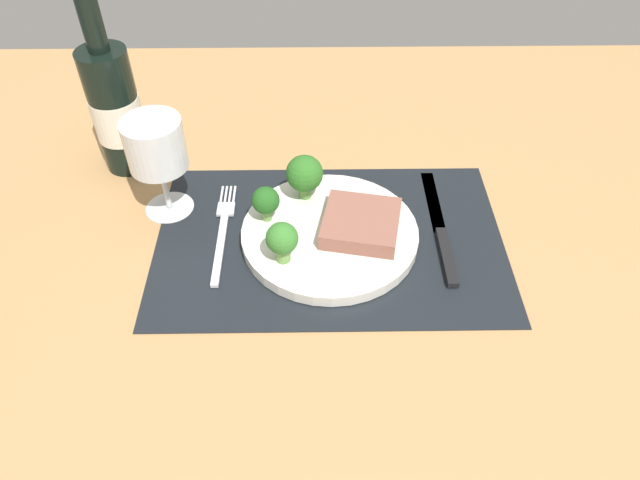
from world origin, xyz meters
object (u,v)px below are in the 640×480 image
plate (330,234)px  steak (361,221)px  fork (223,231)px  wine_glass (156,150)px  wine_bottle (115,107)px  knife (441,233)px

plate → steak: 4.51cm
steak → fork: (-18.46, 1.05, -2.49)cm
plate → wine_glass: 25.13cm
fork → wine_glass: size_ratio=1.33×
wine_bottle → steak: bearing=-26.3°
plate → steak: (4.06, 0.37, 1.94)cm
wine_glass → steak: bearing=-13.5°
knife → fork: bearing=179.8°
fork → plate: bearing=-3.0°
wine_bottle → knife: bearing=-20.4°
plate → wine_bottle: bearing=150.2°
steak → fork: 18.66cm
fork → wine_bottle: wine_bottle is taller
fork → wine_glass: bearing=149.1°
steak → wine_glass: bearing=166.5°
plate → wine_glass: size_ratio=1.63×
plate → fork: plate is taller
plate → wine_bottle: size_ratio=0.81×
knife → wine_glass: (-37.46, 6.23, 9.51)cm
plate → fork: bearing=174.4°
plate → wine_glass: (-22.46, 6.76, 9.01)cm
steak → wine_bottle: (-34.31, 16.95, 6.99)cm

